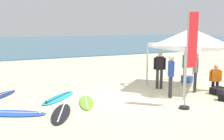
# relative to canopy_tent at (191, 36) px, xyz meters

# --- Properties ---
(ground_plane) EXTENTS (80.00, 80.00, 0.00)m
(ground_plane) POSITION_rel_canopy_tent_xyz_m (-3.05, -0.34, -2.39)
(ground_plane) COLOR beige
(sea) EXTENTS (80.00, 36.00, 0.10)m
(sea) POSITION_rel_canopy_tent_xyz_m (-3.05, 31.09, -2.34)
(sea) COLOR #386B84
(sea) RESTS_ON ground
(canopy_tent) EXTENTS (2.88, 2.88, 2.75)m
(canopy_tent) POSITION_rel_canopy_tent_xyz_m (0.00, 0.00, 0.00)
(canopy_tent) COLOR #B7B7BC
(canopy_tent) RESTS_ON ground
(surfboard_black) EXTENTS (1.29, 2.22, 0.19)m
(surfboard_black) POSITION_rel_canopy_tent_xyz_m (-6.14, -1.10, -2.35)
(surfboard_black) COLOR black
(surfboard_black) RESTS_ON ground
(surfboard_blue) EXTENTS (2.45, 1.72, 0.19)m
(surfboard_blue) POSITION_rel_canopy_tent_xyz_m (-7.68, -0.43, -2.35)
(surfboard_blue) COLOR blue
(surfboard_blue) RESTS_ON ground
(surfboard_cyan) EXTENTS (1.92, 1.98, 0.19)m
(surfboard_cyan) POSITION_rel_canopy_tent_xyz_m (-5.79, 0.80, -2.35)
(surfboard_cyan) COLOR #23B2CC
(surfboard_cyan) RESTS_ON ground
(surfboard_lime) EXTENTS (1.03, 1.99, 0.19)m
(surfboard_lime) POSITION_rel_canopy_tent_xyz_m (-4.98, -0.24, -2.35)
(surfboard_lime) COLOR #7AD12D
(surfboard_lime) RESTS_ON ground
(person_black) EXTENTS (0.49, 0.36, 1.71)m
(person_black) POSITION_rel_canopy_tent_xyz_m (-1.17, 0.64, -1.40)
(person_black) COLOR #2D2D33
(person_black) RESTS_ON ground
(person_blue) EXTENTS (0.37, 0.49, 1.71)m
(person_blue) POSITION_rel_canopy_tent_xyz_m (-1.61, -0.82, -1.40)
(person_blue) COLOR #2D2D33
(person_blue) RESTS_ON ground
(person_grey) EXTENTS (0.40, 0.44, 1.71)m
(person_grey) POSITION_rel_canopy_tent_xyz_m (-0.10, -0.52, -1.40)
(person_grey) COLOR #2D2D33
(person_grey) RESTS_ON ground
(person_green) EXTENTS (0.42, 0.41, 1.71)m
(person_green) POSITION_rel_canopy_tent_xyz_m (0.27, 0.66, -1.40)
(person_green) COLOR black
(person_green) RESTS_ON ground
(person_orange) EXTENTS (0.50, 0.36, 1.20)m
(person_orange) POSITION_rel_canopy_tent_xyz_m (0.80, -0.78, -1.73)
(person_orange) COLOR black
(person_orange) RESTS_ON ground
(banner_flag) EXTENTS (0.60, 0.36, 3.40)m
(banner_flag) POSITION_rel_canopy_tent_xyz_m (-1.92, -2.27, -0.81)
(banner_flag) COLOR #99999E
(banner_flag) RESTS_ON ground
(gear_bag_by_pole) EXTENTS (0.64, 0.39, 0.28)m
(gear_bag_by_pole) POSITION_rel_canopy_tent_xyz_m (0.57, -1.13, -2.25)
(gear_bag_by_pole) COLOR black
(gear_bag_by_pole) RESTS_ON ground
(cooler_box) EXTENTS (0.50, 0.36, 0.39)m
(cooler_box) POSITION_rel_canopy_tent_xyz_m (0.82, 1.16, -2.19)
(cooler_box) COLOR #2D60B7
(cooler_box) RESTS_ON ground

